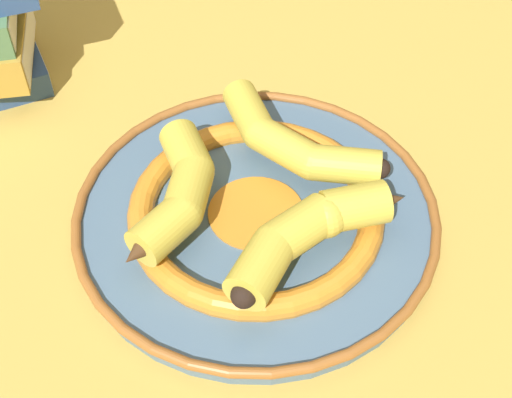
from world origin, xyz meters
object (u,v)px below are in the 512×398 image
object	(u,v)px
decorative_bowl	(256,214)
banana_b	(289,140)
banana_a	(179,193)
banana_c	(309,231)

from	to	relation	value
decorative_bowl	banana_b	distance (m)	0.08
decorative_bowl	banana_b	xyz separation A→B (m)	(0.04, 0.06, 0.04)
banana_a	banana_b	size ratio (longest dim) A/B	1.12
decorative_bowl	banana_a	xyz separation A→B (m)	(-0.07, -0.00, 0.04)
banana_b	banana_c	xyz separation A→B (m)	(0.01, -0.12, 0.00)
decorative_bowl	banana_c	size ratio (longest dim) A/B	2.04
decorative_bowl	banana_c	bearing A→B (deg)	-52.76
banana_a	banana_c	distance (m)	0.12
banana_c	banana_a	bearing A→B (deg)	-60.28
banana_b	decorative_bowl	bearing A→B (deg)	-77.02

